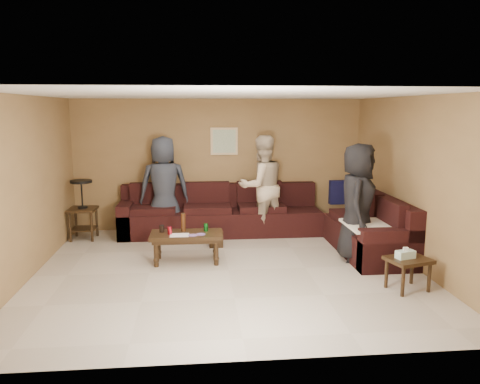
{
  "coord_description": "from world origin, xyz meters",
  "views": [
    {
      "loc": [
        -0.45,
        -6.47,
        2.31
      ],
      "look_at": [
        0.25,
        0.85,
        1.0
      ],
      "focal_mm": 35.0,
      "sensor_mm": 36.0,
      "label": 1
    }
  ],
  "objects": [
    {
      "name": "sectional_sofa",
      "position": [
        0.81,
        1.52,
        0.33
      ],
      "size": [
        4.65,
        2.9,
        0.97
      ],
      "color": "black",
      "rests_on": "ground"
    },
    {
      "name": "room",
      "position": [
        0.0,
        0.0,
        1.66
      ],
      "size": [
        5.6,
        5.5,
        2.5
      ],
      "color": "beige",
      "rests_on": "ground"
    },
    {
      "name": "person_right",
      "position": [
        2.01,
        0.32,
        0.9
      ],
      "size": [
        0.87,
        1.03,
        1.8
      ],
      "primitive_type": "imported",
      "rotation": [
        0.0,
        0.0,
        1.18
      ],
      "color": "black",
      "rests_on": "ground"
    },
    {
      "name": "coffee_table",
      "position": [
        -0.61,
        0.44,
        0.39
      ],
      "size": [
        1.09,
        0.56,
        0.73
      ],
      "rotation": [
        0.0,
        0.0,
        -0.01
      ],
      "color": "black",
      "rests_on": "ground"
    },
    {
      "name": "side_table_right",
      "position": [
        2.24,
        -0.96,
        0.37
      ],
      "size": [
        0.61,
        0.54,
        0.57
      ],
      "rotation": [
        0.0,
        0.0,
        0.27
      ],
      "color": "black",
      "rests_on": "ground"
    },
    {
      "name": "person_middle",
      "position": [
        0.74,
        1.84,
        0.92
      ],
      "size": [
        1.07,
        0.95,
        1.85
      ],
      "primitive_type": "imported",
      "rotation": [
        0.0,
        0.0,
        3.46
      ],
      "color": "#CBB496",
      "rests_on": "ground"
    },
    {
      "name": "person_left",
      "position": [
        -1.03,
        2.03,
        0.92
      ],
      "size": [
        0.95,
        0.67,
        1.84
      ],
      "primitive_type": "imported",
      "rotation": [
        0.0,
        0.0,
        3.25
      ],
      "color": "#282D38",
      "rests_on": "ground"
    },
    {
      "name": "waste_bin",
      "position": [
        -0.13,
        1.22,
        0.14
      ],
      "size": [
        0.24,
        0.24,
        0.28
      ],
      "primitive_type": "cube",
      "rotation": [
        0.0,
        0.0,
        0.04
      ],
      "color": "black",
      "rests_on": "ground"
    },
    {
      "name": "wall_art",
      "position": [
        0.1,
        2.48,
        1.7
      ],
      "size": [
        0.52,
        0.04,
        0.52
      ],
      "color": "tan",
      "rests_on": "ground"
    },
    {
      "name": "end_table_left",
      "position": [
        -2.47,
        1.91,
        0.56
      ],
      "size": [
        0.48,
        0.48,
        1.07
      ],
      "rotation": [
        0.0,
        0.0,
        -0.03
      ],
      "color": "black",
      "rests_on": "ground"
    }
  ]
}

